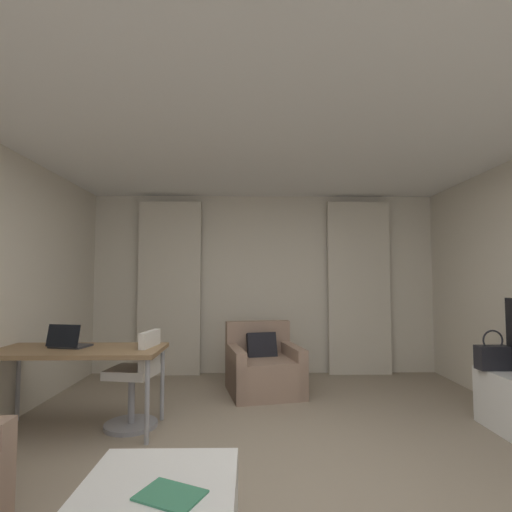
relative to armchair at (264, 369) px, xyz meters
The scene contains 11 objects.
ground_plane 2.03m from the armchair, 88.63° to the right, with size 12.00×12.00×0.00m, color gray.
wall_window 1.44m from the armchair, 87.29° to the left, with size 5.12×0.06×2.60m.
ceiling 3.10m from the armchair, 88.63° to the right, with size 5.12×6.12×0.06m, color white.
curtain_left_panel 1.87m from the armchair, 146.27° to the left, with size 0.90×0.06×2.50m.
curtain_right_panel 1.94m from the armchair, 31.90° to the left, with size 0.90×0.06×2.50m.
armchair is the anchor object (origin of this frame).
desk 2.11m from the armchair, 145.80° to the right, with size 1.49×0.66×0.74m.
desk_chair 1.63m from the armchair, 138.70° to the right, with size 0.48×0.48×0.88m.
laptop 2.21m from the armchair, 148.44° to the right, with size 0.37×0.31×0.22m.
magazine_open 3.01m from the armchair, 99.90° to the right, with size 0.34×0.30×0.01m.
handbag_primary 2.41m from the armchair, 27.92° to the right, with size 0.30×0.14×0.37m.
Camera 1 is at (-0.22, -2.73, 1.36)m, focal length 27.23 mm.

